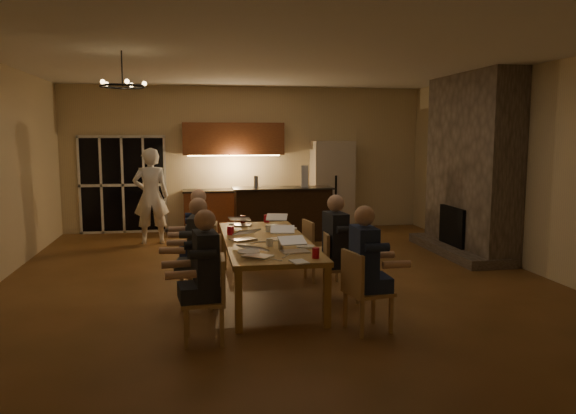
% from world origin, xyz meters
% --- Properties ---
extents(floor, '(9.00, 9.00, 0.00)m').
position_xyz_m(floor, '(0.00, 0.00, 0.00)').
color(floor, brown).
rests_on(floor, ground).
extents(back_wall, '(8.00, 0.04, 3.20)m').
position_xyz_m(back_wall, '(0.00, 4.52, 1.60)').
color(back_wall, beige).
rests_on(back_wall, ground).
extents(right_wall, '(0.04, 9.00, 3.20)m').
position_xyz_m(right_wall, '(4.02, 0.00, 1.60)').
color(right_wall, beige).
rests_on(right_wall, ground).
extents(ceiling, '(8.00, 9.00, 0.04)m').
position_xyz_m(ceiling, '(0.00, 0.00, 3.22)').
color(ceiling, white).
rests_on(ceiling, back_wall).
extents(french_doors, '(1.86, 0.08, 2.10)m').
position_xyz_m(french_doors, '(-2.70, 4.47, 1.05)').
color(french_doors, black).
rests_on(french_doors, ground).
extents(fireplace, '(0.58, 2.50, 3.20)m').
position_xyz_m(fireplace, '(3.70, 1.20, 1.60)').
color(fireplace, '#6C5F55').
rests_on(fireplace, ground).
extents(kitchenette, '(2.24, 0.68, 2.40)m').
position_xyz_m(kitchenette, '(-0.30, 4.20, 1.20)').
color(kitchenette, brown).
rests_on(kitchenette, ground).
extents(refrigerator, '(0.90, 0.68, 2.00)m').
position_xyz_m(refrigerator, '(1.90, 4.15, 1.00)').
color(refrigerator, beige).
rests_on(refrigerator, ground).
extents(dining_table, '(1.10, 3.01, 0.75)m').
position_xyz_m(dining_table, '(-0.25, -0.80, 0.38)').
color(dining_table, '#B28C47').
rests_on(dining_table, ground).
extents(bar_island, '(2.03, 0.69, 1.08)m').
position_xyz_m(bar_island, '(0.59, 3.04, 0.54)').
color(bar_island, black).
rests_on(bar_island, ground).
extents(chair_left_near, '(0.45, 0.45, 0.89)m').
position_xyz_m(chair_left_near, '(-1.11, -2.45, 0.45)').
color(chair_left_near, tan).
rests_on(chair_left_near, ground).
extents(chair_left_mid, '(0.55, 0.55, 0.89)m').
position_xyz_m(chair_left_mid, '(-1.13, -1.23, 0.45)').
color(chair_left_mid, tan).
rests_on(chair_left_mid, ground).
extents(chair_left_far, '(0.47, 0.47, 0.89)m').
position_xyz_m(chair_left_far, '(-1.09, -0.20, 0.45)').
color(chair_left_far, tan).
rests_on(chair_left_far, ground).
extents(chair_right_near, '(0.53, 0.53, 0.89)m').
position_xyz_m(chair_right_near, '(0.66, -2.42, 0.45)').
color(chair_right_near, tan).
rests_on(chair_right_near, ground).
extents(chair_right_mid, '(0.48, 0.48, 0.89)m').
position_xyz_m(chair_right_mid, '(0.67, -1.26, 0.45)').
color(chair_right_mid, tan).
rests_on(chair_right_mid, ground).
extents(chair_right_far, '(0.50, 0.50, 0.89)m').
position_xyz_m(chair_right_far, '(0.64, -0.19, 0.45)').
color(chair_right_far, tan).
rests_on(chair_right_far, ground).
extents(person_left_near, '(0.67, 0.67, 1.38)m').
position_xyz_m(person_left_near, '(-1.08, -2.44, 0.69)').
color(person_left_near, '#21232A').
rests_on(person_left_near, ground).
extents(person_right_near, '(0.61, 0.61, 1.38)m').
position_xyz_m(person_right_near, '(0.61, -2.40, 0.69)').
color(person_right_near, navy).
rests_on(person_right_near, ground).
extents(person_left_mid, '(0.68, 0.68, 1.38)m').
position_xyz_m(person_left_mid, '(-1.14, -1.32, 0.69)').
color(person_left_mid, '#3B4046').
rests_on(person_left_mid, ground).
extents(person_right_mid, '(0.66, 0.66, 1.38)m').
position_xyz_m(person_right_mid, '(0.58, -1.27, 0.69)').
color(person_right_mid, '#21232A').
rests_on(person_right_mid, ground).
extents(person_left_far, '(0.61, 0.61, 1.38)m').
position_xyz_m(person_left_far, '(-1.13, -0.21, 0.69)').
color(person_left_far, navy).
rests_on(person_left_far, ground).
extents(standing_person, '(0.72, 0.51, 1.89)m').
position_xyz_m(standing_person, '(-2.01, 3.13, 0.94)').
color(standing_person, white).
rests_on(standing_person, ground).
extents(chandelier, '(0.58, 0.58, 0.03)m').
position_xyz_m(chandelier, '(-2.06, -0.51, 2.75)').
color(chandelier, black).
rests_on(chandelier, ceiling).
extents(laptop_a, '(0.42, 0.42, 0.23)m').
position_xyz_m(laptop_a, '(-0.49, -1.87, 0.86)').
color(laptop_a, silver).
rests_on(laptop_a, dining_table).
extents(laptop_b, '(0.35, 0.32, 0.23)m').
position_xyz_m(laptop_b, '(-0.02, -1.70, 0.86)').
color(laptop_b, silver).
rests_on(laptop_b, dining_table).
extents(laptop_c, '(0.40, 0.38, 0.23)m').
position_xyz_m(laptop_c, '(-0.56, -0.81, 0.86)').
color(laptop_c, silver).
rests_on(laptop_c, dining_table).
extents(laptop_d, '(0.36, 0.33, 0.23)m').
position_xyz_m(laptop_d, '(-0.04, -0.89, 0.86)').
color(laptop_d, silver).
rests_on(laptop_d, dining_table).
extents(laptop_e, '(0.38, 0.35, 0.23)m').
position_xyz_m(laptop_e, '(-0.49, 0.38, 0.86)').
color(laptop_e, silver).
rests_on(laptop_e, dining_table).
extents(laptop_f, '(0.38, 0.35, 0.23)m').
position_xyz_m(laptop_f, '(0.04, 0.26, 0.86)').
color(laptop_f, silver).
rests_on(laptop_f, dining_table).
extents(mug_front, '(0.08, 0.08, 0.10)m').
position_xyz_m(mug_front, '(-0.27, -1.30, 0.80)').
color(mug_front, white).
rests_on(mug_front, dining_table).
extents(mug_mid, '(0.07, 0.07, 0.10)m').
position_xyz_m(mug_mid, '(-0.15, -0.25, 0.80)').
color(mug_mid, white).
rests_on(mug_mid, dining_table).
extents(mug_back, '(0.08, 0.08, 0.10)m').
position_xyz_m(mug_back, '(-0.66, -0.04, 0.80)').
color(mug_back, white).
rests_on(mug_back, dining_table).
extents(redcup_near, '(0.08, 0.08, 0.12)m').
position_xyz_m(redcup_near, '(0.15, -2.07, 0.81)').
color(redcup_near, '#B20B1B').
rests_on(redcup_near, dining_table).
extents(redcup_mid, '(0.09, 0.09, 0.12)m').
position_xyz_m(redcup_mid, '(-0.70, -0.40, 0.81)').
color(redcup_mid, '#B20B1B').
rests_on(redcup_mid, dining_table).
extents(redcup_far, '(0.09, 0.09, 0.12)m').
position_xyz_m(redcup_far, '(-0.05, 0.64, 0.81)').
color(redcup_far, '#B20B1B').
rests_on(redcup_far, dining_table).
extents(can_silver, '(0.07, 0.07, 0.12)m').
position_xyz_m(can_silver, '(-0.16, -1.50, 0.81)').
color(can_silver, '#B2B2B7').
rests_on(can_silver, dining_table).
extents(can_cola, '(0.07, 0.07, 0.12)m').
position_xyz_m(can_cola, '(-0.44, 0.63, 0.81)').
color(can_cola, '#3F0F0C').
rests_on(can_cola, dining_table).
extents(plate_near, '(0.23, 0.23, 0.02)m').
position_xyz_m(plate_near, '(0.16, -1.42, 0.76)').
color(plate_near, white).
rests_on(plate_near, dining_table).
extents(plate_left, '(0.26, 0.26, 0.02)m').
position_xyz_m(plate_left, '(-0.56, -1.64, 0.76)').
color(plate_left, white).
rests_on(plate_left, dining_table).
extents(plate_far, '(0.22, 0.22, 0.02)m').
position_xyz_m(plate_far, '(0.20, -0.06, 0.76)').
color(plate_far, white).
rests_on(plate_far, dining_table).
extents(notepad, '(0.21, 0.26, 0.01)m').
position_xyz_m(notepad, '(-0.07, -2.24, 0.76)').
color(notepad, white).
rests_on(notepad, dining_table).
extents(bar_bottle, '(0.08, 0.08, 0.24)m').
position_xyz_m(bar_bottle, '(0.05, 3.05, 1.20)').
color(bar_bottle, '#99999E').
rests_on(bar_bottle, bar_island).
extents(bar_blender, '(0.16, 0.16, 0.44)m').
position_xyz_m(bar_blender, '(1.04, 3.01, 1.30)').
color(bar_blender, silver).
rests_on(bar_blender, bar_island).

